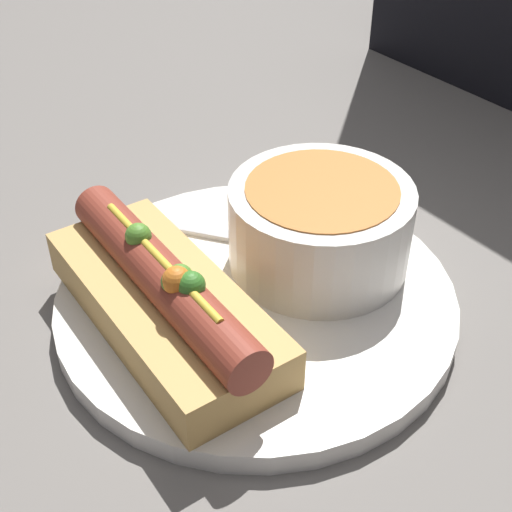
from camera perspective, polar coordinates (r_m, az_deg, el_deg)
name	(u,v)px	position (r m, az deg, el deg)	size (l,w,h in m)	color
ground_plane	(256,308)	(0.47, 0.00, -4.20)	(4.00, 4.00, 0.00)	slate
dinner_plate	(256,300)	(0.47, 0.00, -3.52)	(0.26, 0.26, 0.01)	white
hot_dog	(164,297)	(0.43, -7.35, -3.27)	(0.18, 0.08, 0.06)	tan
soup_bowl	(320,222)	(0.47, 5.11, 2.73)	(0.12, 0.12, 0.06)	silver
spoon	(257,238)	(0.50, 0.09, 1.45)	(0.13, 0.10, 0.01)	#B7B7BC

